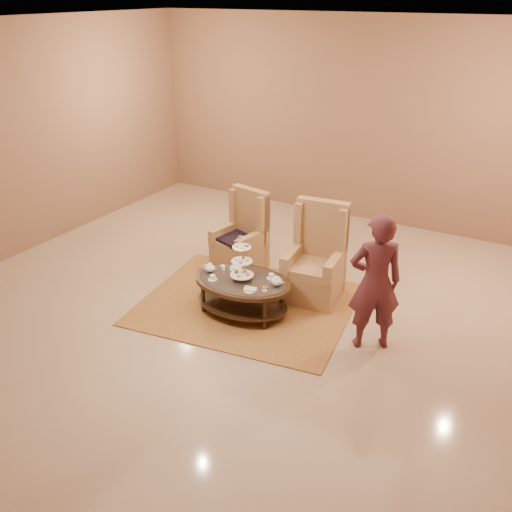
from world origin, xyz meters
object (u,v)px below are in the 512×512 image
Objects in this scene: armchair_right at (316,266)px; armchair_left at (243,242)px; tea_table at (242,285)px; person at (375,283)px.

armchair_left is at bearing 161.95° from armchair_right.
tea_table is 1.09m from armchair_right.
person reaches higher than armchair_right.
armchair_right is 1.38m from person.
person is at bearing 2.25° from tea_table.
tea_table is at bearing -28.23° from person.
tea_table is 0.79× the size of person.
armchair_left is 0.90× the size of armchair_right.
armchair_left is 1.36m from armchair_right.
armchair_right is (1.33, -0.28, 0.04)m from armchair_left.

